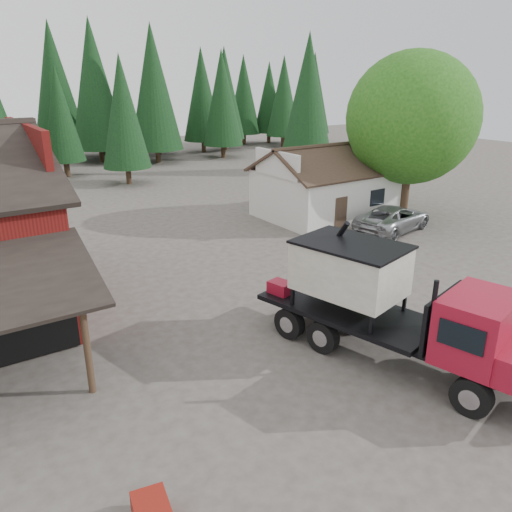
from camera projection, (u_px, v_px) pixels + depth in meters
ground at (289, 365)px, 15.83m from camera, size 120.00×120.00×0.00m
farmhouse at (326, 190)px, 32.23m from camera, size 8.60×6.42×4.65m
deciduous_tree at (412, 123)px, 30.54m from camera, size 8.00×8.00×10.20m
conifer_backdrop at (26, 170)px, 48.54m from camera, size 76.00×16.00×16.00m
near_pine_b at (123, 112)px, 40.35m from camera, size 3.96×3.96×10.40m
near_pine_c at (308, 96)px, 45.31m from camera, size 4.84×4.84×12.40m
feed_truck at (392, 304)px, 15.57m from camera, size 4.53×9.55×4.17m
silver_car at (393, 218)px, 29.30m from camera, size 5.86×3.56×1.52m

